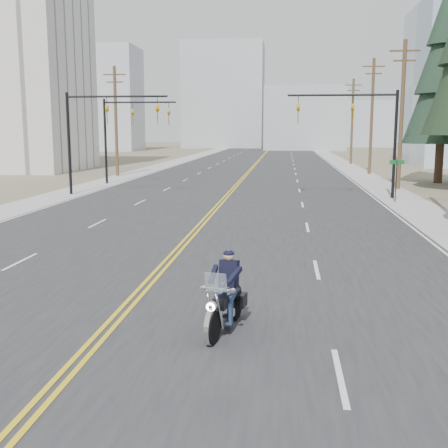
% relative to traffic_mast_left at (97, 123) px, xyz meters
% --- Properties ---
extents(road, '(20.00, 200.00, 0.01)m').
position_rel_traffic_mast_left_xyz_m(road, '(8.98, 38.00, -4.93)').
color(road, '#303033').
rests_on(road, ground).
extents(sidewalk_left, '(3.00, 200.00, 0.01)m').
position_rel_traffic_mast_left_xyz_m(sidewalk_left, '(-2.52, 38.00, -4.93)').
color(sidewalk_left, '#A5A5A0').
rests_on(sidewalk_left, ground).
extents(sidewalk_right, '(3.00, 200.00, 0.01)m').
position_rel_traffic_mast_left_xyz_m(sidewalk_right, '(20.48, 38.00, -4.93)').
color(sidewalk_right, '#A5A5A0').
rests_on(sidewalk_right, ground).
extents(traffic_mast_left, '(7.10, 0.26, 7.00)m').
position_rel_traffic_mast_left_xyz_m(traffic_mast_left, '(0.00, 0.00, 0.00)').
color(traffic_mast_left, black).
rests_on(traffic_mast_left, ground).
extents(traffic_mast_right, '(7.10, 0.26, 7.00)m').
position_rel_traffic_mast_left_xyz_m(traffic_mast_right, '(17.95, 0.00, 0.00)').
color(traffic_mast_right, black).
rests_on(traffic_mast_right, ground).
extents(traffic_mast_far, '(6.10, 0.26, 7.00)m').
position_rel_traffic_mast_left_xyz_m(traffic_mast_far, '(-0.33, 8.00, -0.06)').
color(traffic_mast_far, black).
rests_on(traffic_mast_far, ground).
extents(street_sign, '(0.90, 0.06, 2.62)m').
position_rel_traffic_mast_left_xyz_m(street_sign, '(19.78, -2.00, -3.13)').
color(street_sign, black).
rests_on(street_sign, ground).
extents(utility_pole_c, '(2.20, 0.30, 11.00)m').
position_rel_traffic_mast_left_xyz_m(utility_pole_c, '(21.48, 6.00, 0.79)').
color(utility_pole_c, brown).
rests_on(utility_pole_c, ground).
extents(utility_pole_d, '(2.20, 0.30, 11.50)m').
position_rel_traffic_mast_left_xyz_m(utility_pole_d, '(21.48, 21.00, 1.05)').
color(utility_pole_d, brown).
rests_on(utility_pole_d, ground).
extents(utility_pole_e, '(2.20, 0.30, 11.00)m').
position_rel_traffic_mast_left_xyz_m(utility_pole_e, '(21.48, 38.00, 0.79)').
color(utility_pole_e, brown).
rests_on(utility_pole_e, ground).
extents(utility_pole_left, '(2.20, 0.30, 10.50)m').
position_rel_traffic_mast_left_xyz_m(utility_pole_left, '(-3.52, 16.00, 0.54)').
color(utility_pole_left, brown).
rests_on(utility_pole_left, ground).
extents(haze_bldg_a, '(14.00, 12.00, 22.00)m').
position_rel_traffic_mast_left_xyz_m(haze_bldg_a, '(-26.02, 83.00, 6.06)').
color(haze_bldg_a, '#B7BCC6').
rests_on(haze_bldg_a, ground).
extents(haze_bldg_b, '(18.00, 14.00, 14.00)m').
position_rel_traffic_mast_left_xyz_m(haze_bldg_b, '(16.98, 93.00, 2.06)').
color(haze_bldg_b, '#ADB2B7').
rests_on(haze_bldg_b, ground).
extents(haze_bldg_d, '(20.00, 15.00, 26.00)m').
position_rel_traffic_mast_left_xyz_m(haze_bldg_d, '(-3.02, 108.00, 8.06)').
color(haze_bldg_d, '#ADB2B7').
rests_on(haze_bldg_d, ground).
extents(haze_bldg_e, '(14.00, 14.00, 12.00)m').
position_rel_traffic_mast_left_xyz_m(haze_bldg_e, '(33.98, 118.00, 1.06)').
color(haze_bldg_e, '#B7BCC6').
rests_on(haze_bldg_e, ground).
extents(haze_bldg_f, '(12.00, 12.00, 16.00)m').
position_rel_traffic_mast_left_xyz_m(haze_bldg_f, '(-41.02, 98.00, 3.06)').
color(haze_bldg_f, '#ADB2B7').
rests_on(haze_bldg_f, ground).
extents(motorcyclist, '(1.43, 2.46, 1.80)m').
position_rel_traffic_mast_left_xyz_m(motorcyclist, '(11.63, -25.84, -4.04)').
color(motorcyclist, black).
rests_on(motorcyclist, ground).
extents(conifer_far, '(6.25, 6.25, 16.73)m').
position_rel_traffic_mast_left_xyz_m(conifer_far, '(25.90, 11.83, 4.66)').
color(conifer_far, '#382619').
rests_on(conifer_far, ground).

